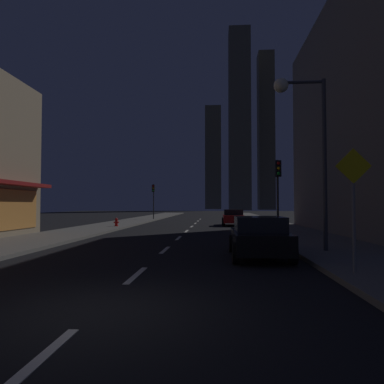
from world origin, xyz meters
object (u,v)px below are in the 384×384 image
at_px(traffic_light_far_left, 153,194).
at_px(street_lamp_right, 302,121).
at_px(pedestrian_crossing_sign, 354,199).
at_px(fire_hydrant_far_left, 116,222).
at_px(traffic_light_near_right, 278,181).
at_px(car_parked_near, 259,237).
at_px(car_parked_far, 233,217).

height_order(traffic_light_far_left, street_lamp_right, street_lamp_right).
distance_m(traffic_light_far_left, street_lamp_right, 30.71).
distance_m(street_lamp_right, pedestrian_crossing_sign, 5.33).
relative_size(fire_hydrant_far_left, traffic_light_far_left, 0.16).
bearing_deg(pedestrian_crossing_sign, traffic_light_near_right, 90.55).
relative_size(fire_hydrant_far_left, traffic_light_near_right, 0.16).
bearing_deg(car_parked_near, pedestrian_crossing_sign, -59.03).
bearing_deg(car_parked_near, street_lamp_right, 30.28).
distance_m(car_parked_far, traffic_light_near_right, 12.69).
bearing_deg(car_parked_far, traffic_light_near_right, -81.22).
relative_size(car_parked_near, traffic_light_near_right, 1.01).
height_order(car_parked_near, traffic_light_near_right, traffic_light_near_right).
xyz_separation_m(car_parked_far, street_lamp_right, (1.78, -18.41, 4.33)).
height_order(car_parked_near, pedestrian_crossing_sign, pedestrian_crossing_sign).
bearing_deg(pedestrian_crossing_sign, car_parked_near, 120.97).
distance_m(car_parked_far, fire_hydrant_far_left, 10.37).
bearing_deg(traffic_light_far_left, pedestrian_crossing_sign, -71.42).
xyz_separation_m(car_parked_far, pedestrian_crossing_sign, (2.00, -22.78, 1.28)).
bearing_deg(fire_hydrant_far_left, car_parked_near, -58.17).
xyz_separation_m(car_parked_far, fire_hydrant_far_left, (-9.50, -4.14, -0.29)).
height_order(traffic_light_near_right, pedestrian_crossing_sign, traffic_light_near_right).
xyz_separation_m(fire_hydrant_far_left, street_lamp_right, (11.28, -14.27, 4.61)).
height_order(traffic_light_far_left, pedestrian_crossing_sign, traffic_light_far_left).
relative_size(car_parked_near, street_lamp_right, 0.64).
xyz_separation_m(traffic_light_near_right, street_lamp_right, (-0.12, -6.11, 1.87)).
height_order(fire_hydrant_far_left, street_lamp_right, street_lamp_right).
distance_m(traffic_light_near_right, pedestrian_crossing_sign, 10.54).
bearing_deg(traffic_light_near_right, fire_hydrant_far_left, 144.40).
relative_size(car_parked_near, traffic_light_far_left, 1.01).
bearing_deg(car_parked_far, pedestrian_crossing_sign, -84.98).
bearing_deg(street_lamp_right, traffic_light_far_left, 110.79).
bearing_deg(car_parked_near, traffic_light_far_left, 107.04).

